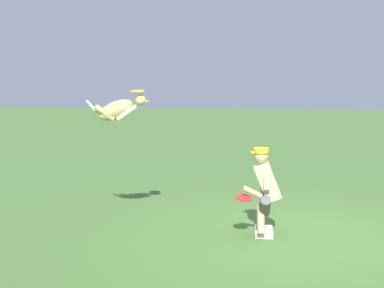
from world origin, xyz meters
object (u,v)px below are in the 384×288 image
(dog, at_px, (119,109))
(frisbee_held, at_px, (244,198))
(frisbee_flying, at_px, (138,91))
(person, at_px, (265,189))

(dog, height_order, frisbee_held, dog)
(dog, bearing_deg, frisbee_flying, -3.90)
(dog, xyz_separation_m, frisbee_held, (-1.95, 0.59, -1.20))
(person, height_order, frisbee_flying, frisbee_flying)
(person, relative_size, dog, 1.33)
(frisbee_flying, bearing_deg, frisbee_held, 159.31)
(frisbee_flying, bearing_deg, person, 168.93)
(frisbee_flying, xyz_separation_m, frisbee_held, (-1.66, 0.63, -1.49))
(person, relative_size, frisbee_flying, 5.52)
(frisbee_held, bearing_deg, frisbee_flying, -20.69)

